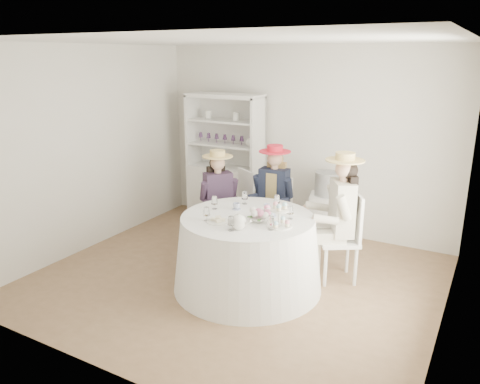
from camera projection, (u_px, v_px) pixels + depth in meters
The scene contains 23 objects.
ground at pixel (236, 279), 5.56m from camera, with size 4.50×4.50×0.00m, color brown.
ceiling at pixel (235, 40), 4.80m from camera, with size 4.50×4.50×0.00m, color white.
wall_back at pixel (303, 141), 6.85m from camera, with size 4.50×4.50×0.00m, color silver.
wall_front at pixel (103, 222), 3.51m from camera, with size 4.50×4.50×0.00m, color silver.
wall_left at pixel (90, 149), 6.24m from camera, with size 4.50×4.50×0.00m, color silver.
wall_right at pixel (457, 197), 4.12m from camera, with size 4.50×4.50×0.00m, color silver.
tea_table at pixel (248, 252), 5.26m from camera, with size 1.68×1.68×0.85m.
hutch at pixel (226, 177), 7.34m from camera, with size 1.31×0.78×2.00m.
side_table at pixel (325, 218), 6.60m from camera, with size 0.44×0.44×0.68m, color silver.
hatbox at pixel (327, 184), 6.46m from camera, with size 0.33×0.33×0.33m, color black.
guest_left at pixel (219, 196), 6.12m from camera, with size 0.59×0.57×1.39m.
guest_mid at pixel (273, 193), 6.11m from camera, with size 0.53×0.55×1.45m.
guest_right at pixel (340, 210), 5.31m from camera, with size 0.65×0.61×1.53m.
spare_chair at pixel (254, 204), 6.47m from camera, with size 0.60×0.60×1.06m.
teacup_a at pixel (237, 207), 5.36m from camera, with size 0.09×0.09×0.07m, color white.
teacup_b at pixel (267, 207), 5.34m from camera, with size 0.07×0.07×0.07m, color white.
teacup_c at pixel (272, 213), 5.13m from camera, with size 0.09×0.09×0.07m, color white.
flower_bowl at pixel (258, 220), 4.97m from camera, with size 0.19×0.19×0.05m, color white.
flower_arrangement at pixel (261, 213), 4.97m from camera, with size 0.21×0.20×0.08m.
table_teapot at pixel (239, 222), 4.75m from camera, with size 0.23×0.17×0.17m.
sandwich_plate at pixel (218, 221), 4.97m from camera, with size 0.24×0.24×0.05m.
cupcake_stand at pixel (279, 218), 4.82m from camera, with size 0.27×0.27×0.25m.
stemware_set at pixel (248, 210), 5.12m from camera, with size 0.97×0.98×0.15m.
Camera 1 is at (2.51, -4.37, 2.56)m, focal length 35.00 mm.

